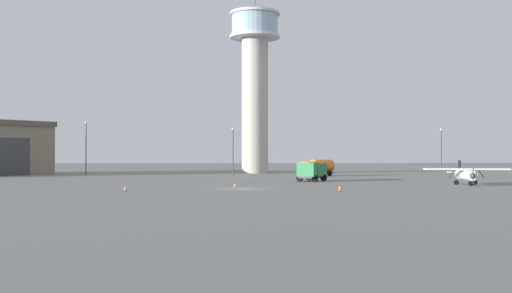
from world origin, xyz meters
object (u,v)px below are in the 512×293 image
truck_fuel_tanker_orange (318,167)px  light_post_east (233,147)px  traffic_cone_near_right (340,188)px  traffic_cone_mid_apron (125,189)px  traffic_cone_near_left (235,186)px  light_post_north (86,144)px  light_post_west (441,147)px  airplane_white (466,174)px  control_tower (255,75)px  truck_box_green (312,171)px

truck_fuel_tanker_orange → light_post_east: (-15.18, 4.86, 3.62)m
traffic_cone_near_right → traffic_cone_mid_apron: size_ratio=1.21×
traffic_cone_near_left → traffic_cone_mid_apron: 12.78m
light_post_north → traffic_cone_mid_apron: size_ratio=18.62×
traffic_cone_near_left → traffic_cone_mid_apron: size_ratio=1.16×
light_post_north → traffic_cone_near_right: (37.81, -53.61, -5.64)m
light_post_east → traffic_cone_near_left: size_ratio=14.03×
light_post_north → light_post_west: bearing=2.3°
light_post_north → traffic_cone_near_right: size_ratio=15.33×
truck_fuel_tanker_orange → light_post_east: bearing=-54.9°
traffic_cone_mid_apron → airplane_white: bearing=13.7°
traffic_cone_near_right → traffic_cone_mid_apron: traffic_cone_near_right is taller
traffic_cone_near_right → light_post_east: bearing=101.4°
airplane_white → light_post_east: (-28.77, 37.18, 3.82)m
light_post_north → control_tower: bearing=13.9°
truck_box_green → traffic_cone_near_right: 24.20m
control_tower → traffic_cone_near_left: 58.88m
control_tower → light_post_north: size_ratio=3.66×
truck_fuel_tanker_orange → light_post_east: 16.34m
traffic_cone_near_right → truck_fuel_tanker_orange: bearing=83.2°
control_tower → traffic_cone_mid_apron: control_tower is taller
truck_fuel_tanker_orange → traffic_cone_near_right: 44.75m
light_post_east → traffic_cone_near_right: (9.91, -49.28, -4.96)m
control_tower → truck_box_green: size_ratio=6.18×
light_post_east → traffic_cone_near_left: light_post_east is taller
truck_fuel_tanker_orange → traffic_cone_near_left: truck_fuel_tanker_orange is taller
truck_box_green → light_post_west: (31.68, 32.33, 3.89)m
light_post_north → truck_box_green: bearing=-37.3°
light_post_east → light_post_west: bearing=9.6°
truck_box_green → traffic_cone_near_left: size_ratio=9.54×
truck_fuel_tanker_orange → control_tower: bearing=-96.5°
truck_box_green → light_post_north: size_ratio=0.59×
light_post_north → traffic_cone_mid_apron: (15.03, -51.71, -5.70)m
traffic_cone_mid_apron → light_post_east: bearing=74.8°
truck_box_green → control_tower: bearing=-140.3°
light_post_west → traffic_cone_near_right: bearing=-120.0°
control_tower → airplane_white: control_tower is taller
truck_box_green → light_post_north: bearing=-96.5°
traffic_cone_near_right → traffic_cone_mid_apron: (-22.77, 1.91, -0.06)m
light_post_west → airplane_white: bearing=-107.2°
light_post_west → traffic_cone_near_left: 66.33m
airplane_white → truck_fuel_tanker_orange: bearing=-147.5°
light_post_east → light_post_north: light_post_north is taller
light_post_east → light_post_north: bearing=171.2°
traffic_cone_mid_apron → light_post_north: bearing=106.2°
traffic_cone_near_left → light_post_north: bearing=119.8°
control_tower → airplane_white: size_ratio=3.51×
truck_fuel_tanker_orange → traffic_cone_near_left: 41.07m
truck_box_green → light_post_east: (-10.84, 25.13, 3.73)m
light_post_west → traffic_cone_near_right: light_post_west is taller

